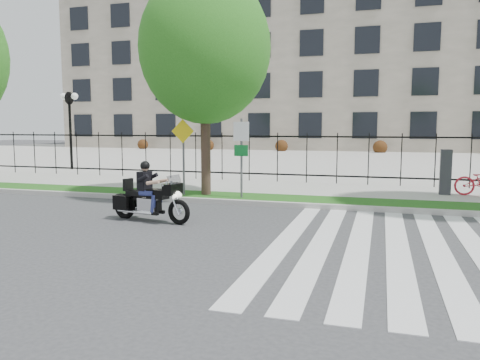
# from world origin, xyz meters

# --- Properties ---
(ground) EXTENTS (120.00, 120.00, 0.00)m
(ground) POSITION_xyz_m (0.00, 0.00, 0.00)
(ground) COLOR #353537
(ground) RESTS_ON ground
(curb) EXTENTS (60.00, 0.20, 0.15)m
(curb) POSITION_xyz_m (0.00, 4.10, 0.07)
(curb) COLOR #ABA7A0
(curb) RESTS_ON ground
(grass_verge) EXTENTS (60.00, 1.50, 0.15)m
(grass_verge) POSITION_xyz_m (0.00, 4.95, 0.07)
(grass_verge) COLOR #1A4B12
(grass_verge) RESTS_ON ground
(sidewalk) EXTENTS (60.00, 3.50, 0.15)m
(sidewalk) POSITION_xyz_m (0.00, 7.45, 0.07)
(sidewalk) COLOR #9E9C94
(sidewalk) RESTS_ON ground
(plaza) EXTENTS (80.00, 34.00, 0.10)m
(plaza) POSITION_xyz_m (0.00, 25.00, 0.05)
(plaza) COLOR #9E9C94
(plaza) RESTS_ON ground
(crosswalk_stripes) EXTENTS (5.70, 8.00, 0.01)m
(crosswalk_stripes) POSITION_xyz_m (4.83, 0.00, 0.01)
(crosswalk_stripes) COLOR silver
(crosswalk_stripes) RESTS_ON ground
(iron_fence) EXTENTS (30.00, 0.06, 2.00)m
(iron_fence) POSITION_xyz_m (0.00, 9.20, 1.15)
(iron_fence) COLOR black
(iron_fence) RESTS_ON sidewalk
(office_building) EXTENTS (60.00, 21.90, 20.15)m
(office_building) POSITION_xyz_m (0.00, 44.92, 9.97)
(office_building) COLOR gray
(office_building) RESTS_ON ground
(lamp_post_left) EXTENTS (1.06, 0.70, 4.25)m
(lamp_post_left) POSITION_xyz_m (-12.00, 12.00, 3.21)
(lamp_post_left) COLOR black
(lamp_post_left) RESTS_ON ground
(street_tree_1) EXTENTS (4.25, 4.25, 7.22)m
(street_tree_1) POSITION_xyz_m (-1.50, 4.95, 4.91)
(street_tree_1) COLOR #31211B
(street_tree_1) RESTS_ON grass_verge
(sign_pole_regulatory) EXTENTS (0.50, 0.09, 2.50)m
(sign_pole_regulatory) POSITION_xyz_m (-0.16, 4.58, 1.74)
(sign_pole_regulatory) COLOR #59595B
(sign_pole_regulatory) RESTS_ON grass_verge
(sign_pole_warning) EXTENTS (0.78, 0.09, 2.49)m
(sign_pole_warning) POSITION_xyz_m (-2.14, 4.58, 1.74)
(sign_pole_warning) COLOR #59595B
(sign_pole_warning) RESTS_ON grass_verge
(motorcycle_rider) EXTENTS (2.37, 0.94, 1.85)m
(motorcycle_rider) POSITION_xyz_m (-1.52, 1.05, 0.62)
(motorcycle_rider) COLOR black
(motorcycle_rider) RESTS_ON ground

